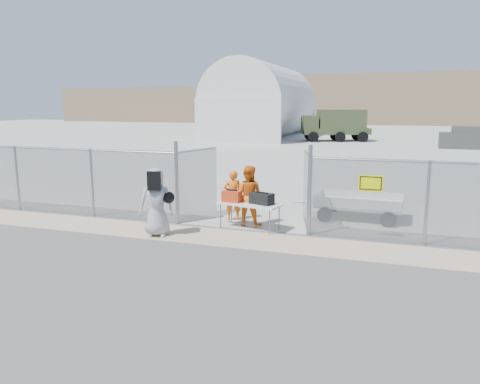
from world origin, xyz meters
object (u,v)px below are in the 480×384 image
(security_worker_right, at_px, (248,196))
(utility_trailer, at_px, (359,206))
(security_worker_left, at_px, (233,195))
(folding_table, at_px, (250,216))
(visitor, at_px, (156,202))

(security_worker_right, distance_m, utility_trailer, 3.63)
(security_worker_left, bearing_deg, folding_table, 113.59)
(security_worker_left, height_order, security_worker_right, security_worker_right)
(folding_table, xyz_separation_m, utility_trailer, (2.91, 2.24, 0.03))
(visitor, bearing_deg, security_worker_left, 40.16)
(security_worker_right, bearing_deg, security_worker_left, -37.39)
(folding_table, relative_size, security_worker_left, 1.14)
(security_worker_right, bearing_deg, utility_trailer, -150.28)
(folding_table, height_order, visitor, visitor)
(security_worker_left, bearing_deg, utility_trailer, -179.55)
(security_worker_right, relative_size, utility_trailer, 0.53)
(security_worker_left, relative_size, visitor, 0.84)
(folding_table, xyz_separation_m, visitor, (-2.21, -1.49, 0.56))
(visitor, bearing_deg, security_worker_right, 23.48)
(utility_trailer, bearing_deg, security_worker_left, -157.73)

